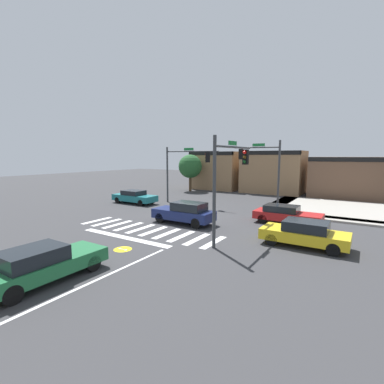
% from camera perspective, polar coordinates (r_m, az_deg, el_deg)
% --- Properties ---
extents(ground_plane, '(120.00, 120.00, 0.00)m').
position_cam_1_polar(ground_plane, '(22.05, -1.45, -5.19)').
color(ground_plane, '#353538').
extents(crosswalk_near, '(10.29, 2.62, 0.01)m').
position_cam_1_polar(crosswalk_near, '(18.59, -9.25, -7.69)').
color(crosswalk_near, silver).
rests_on(crosswalk_near, ground_plane).
extents(lane_markings, '(6.80, 20.25, 0.01)m').
position_cam_1_polar(lane_markings, '(13.25, -28.19, -14.82)').
color(lane_markings, white).
rests_on(lane_markings, ground_plane).
extents(bike_detector_marking, '(0.94, 0.94, 0.01)m').
position_cam_1_polar(bike_detector_marking, '(15.14, -14.06, -11.36)').
color(bike_detector_marking, yellow).
rests_on(bike_detector_marking, ground_plane).
extents(curb_corner_northeast, '(10.00, 10.60, 0.15)m').
position_cam_1_polar(curb_corner_northeast, '(27.92, 24.72, -3.03)').
color(curb_corner_northeast, '#9E998E').
rests_on(curb_corner_northeast, ground_plane).
extents(storefront_row, '(23.76, 6.01, 5.45)m').
position_cam_1_polar(storefront_row, '(38.18, 16.56, 3.83)').
color(storefront_row, '#93704C').
rests_on(storefront_row, ground_plane).
extents(traffic_signal_northeast, '(4.16, 0.32, 6.13)m').
position_cam_1_polar(traffic_signal_northeast, '(24.96, 14.25, 5.60)').
color(traffic_signal_northeast, '#383A3D').
rests_on(traffic_signal_northeast, ground_plane).
extents(traffic_signal_southeast, '(0.32, 4.95, 5.87)m').
position_cam_1_polar(traffic_signal_southeast, '(15.84, 7.73, 4.39)').
color(traffic_signal_southeast, '#383A3D').
rests_on(traffic_signal_southeast, ground_plane).
extents(traffic_signal_northwest, '(5.99, 0.32, 5.72)m').
position_cam_1_polar(traffic_signal_northwest, '(27.69, -1.52, 5.72)').
color(traffic_signal_northwest, '#383A3D').
rests_on(traffic_signal_northwest, ground_plane).
extents(car_red, '(4.61, 1.78, 1.31)m').
position_cam_1_polar(car_red, '(20.92, 18.80, -4.36)').
color(car_red, red).
rests_on(car_red, ground_plane).
extents(car_yellow, '(4.41, 1.85, 1.40)m').
position_cam_1_polar(car_yellow, '(16.13, 22.13, -7.87)').
color(car_yellow, gold).
rests_on(car_yellow, ground_plane).
extents(car_navy, '(4.52, 1.72, 1.57)m').
position_cam_1_polar(car_navy, '(19.83, -1.51, -4.26)').
color(car_navy, '#141E4C').
rests_on(car_navy, ground_plane).
extents(car_teal, '(4.72, 1.86, 1.33)m').
position_cam_1_polar(car_teal, '(28.84, -11.77, -0.96)').
color(car_teal, '#196B70').
rests_on(car_teal, ground_plane).
extents(car_green, '(1.78, 4.65, 1.42)m').
position_cam_1_polar(car_green, '(12.37, -28.48, -12.88)').
color(car_green, '#1E6638').
rests_on(car_green, ground_plane).
extents(roadside_tree, '(3.20, 3.20, 5.00)m').
position_cam_1_polar(roadside_tree, '(37.91, -0.38, 5.27)').
color(roadside_tree, '#4C3823').
rests_on(roadside_tree, ground_plane).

